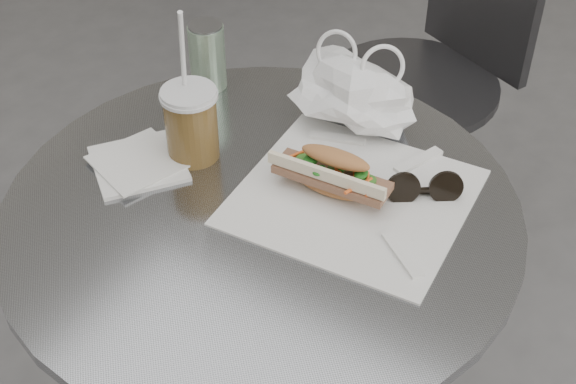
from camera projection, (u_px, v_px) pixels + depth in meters
The scene contains 9 objects.
cafe_table at pixel (264, 327), 1.34m from camera, with size 0.76×0.76×0.74m.
chair_far at pixel (419, 127), 1.98m from camera, with size 0.44×0.46×0.78m.
sandwich_paper at pixel (353, 197), 1.18m from camera, with size 0.32×0.30×0.00m, color white.
banh_mi at pixel (333, 174), 1.16m from camera, with size 0.22×0.10×0.07m.
iced_coffee at pixel (191, 122), 1.22m from camera, with size 0.09×0.09×0.26m.
sunglasses at pixel (424, 189), 1.16m from camera, with size 0.10×0.08×0.05m.
plastic_bag at pixel (352, 94), 1.29m from camera, with size 0.20×0.16×0.10m, color white, non-canonical shape.
napkin_stack at pixel (138, 163), 1.23m from camera, with size 0.19×0.19×0.01m.
drink_can at pixel (207, 56), 1.37m from camera, with size 0.06×0.06×0.12m.
Camera 1 is at (0.51, -0.51, 1.51)m, focal length 50.00 mm.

